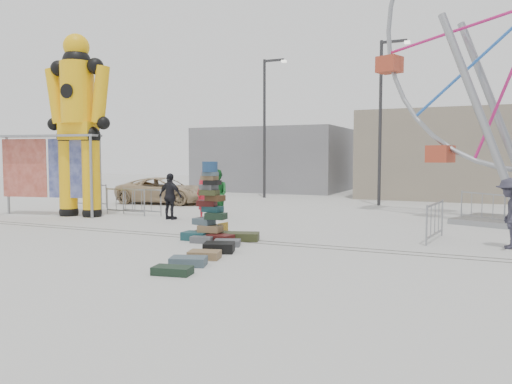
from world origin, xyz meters
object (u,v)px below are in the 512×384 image
at_px(barricade_dummy_b, 125,202).
at_px(parked_suv, 164,191).
at_px(suitcase_tower, 211,218).
at_px(pedestrian_black, 170,196).
at_px(crash_test_dummy, 78,118).
at_px(steamer_trunk, 213,228).
at_px(barricade_dummy_c, 142,202).
at_px(pedestrian_red, 206,194).
at_px(lamp_post_right, 382,114).
at_px(lamp_post_left, 266,121).
at_px(banner_scaffold, 47,155).
at_px(barricade_wheel_back, 482,207).
at_px(pedestrian_green, 217,194).
at_px(pedestrian_grey, 510,213).
at_px(barricade_dummy_a, 87,196).
at_px(barricade_wheel_front, 435,221).

height_order(barricade_dummy_b, parked_suv, parked_suv).
xyz_separation_m(suitcase_tower, pedestrian_black, (-3.71, 3.52, 0.25)).
height_order(crash_test_dummy, barricade_dummy_b, crash_test_dummy).
bearing_deg(steamer_trunk, barricade_dummy_c, 156.73).
bearing_deg(barricade_dummy_c, pedestrian_red, 5.88).
xyz_separation_m(lamp_post_right, lamp_post_left, (-7.00, 2.00, 0.00)).
bearing_deg(lamp_post_right, banner_scaffold, -139.20).
bearing_deg(barricade_wheel_back, parked_suv, -140.90).
distance_m(banner_scaffold, pedestrian_green, 7.16).
relative_size(crash_test_dummy, barricade_wheel_back, 3.72).
relative_size(lamp_post_left, pedestrian_grey, 4.35).
bearing_deg(banner_scaffold, lamp_post_right, 29.98).
xyz_separation_m(crash_test_dummy, parked_suv, (-0.09, 5.99, -3.26)).
bearing_deg(crash_test_dummy, banner_scaffold, -167.73).
bearing_deg(barricade_dummy_b, barricade_dummy_c, 30.45).
height_order(barricade_dummy_a, pedestrian_black, pedestrian_black).
bearing_deg(pedestrian_green, pedestrian_black, -129.66).
xyz_separation_m(steamer_trunk, barricade_wheel_back, (7.59, 6.49, 0.36)).
distance_m(pedestrian_red, parked_suv, 6.81).
relative_size(steamer_trunk, pedestrian_green, 0.42).
relative_size(barricade_dummy_a, parked_suv, 0.42).
relative_size(pedestrian_red, pedestrian_grey, 1.04).
bearing_deg(barricade_dummy_c, pedestrian_green, 4.45).
bearing_deg(barricade_wheel_front, barricade_dummy_c, 88.88).
relative_size(barricade_dummy_c, parked_suv, 0.42).
bearing_deg(barricade_wheel_back, lamp_post_left, -166.51).
height_order(lamp_post_right, barricade_wheel_front, lamp_post_right).
xyz_separation_m(lamp_post_left, pedestrian_black, (0.68, -10.93, -3.60)).
distance_m(suitcase_tower, pedestrian_black, 5.12).
distance_m(lamp_post_left, barricade_dummy_a, 10.96).
xyz_separation_m(lamp_post_right, pedestrian_green, (-4.74, -8.14, -3.53)).
xyz_separation_m(barricade_dummy_a, barricade_wheel_front, (15.85, -3.35, 0.00)).
bearing_deg(barricade_wheel_back, barricade_dummy_c, -121.39).
xyz_separation_m(crash_test_dummy, barricade_wheel_front, (13.51, -0.42, -3.37)).
bearing_deg(crash_test_dummy, pedestrian_grey, -10.07).
bearing_deg(pedestrian_black, suitcase_tower, 141.63).
bearing_deg(crash_test_dummy, suitcase_tower, -27.78).
bearing_deg(steamer_trunk, crash_test_dummy, 174.17).
distance_m(crash_test_dummy, pedestrian_green, 6.41).
relative_size(lamp_post_left, barricade_wheel_back, 4.00).
height_order(crash_test_dummy, barricade_wheel_front, crash_test_dummy).
distance_m(suitcase_tower, pedestrian_red, 5.16).
distance_m(lamp_post_right, pedestrian_red, 10.26).
xyz_separation_m(pedestrian_black, pedestrian_grey, (11.44, -1.49, 0.04)).
relative_size(barricade_dummy_a, pedestrian_green, 1.05).
bearing_deg(pedestrian_green, parked_suv, 164.08).
relative_size(banner_scaffold, pedestrian_grey, 2.48).
distance_m(barricade_dummy_b, barricade_wheel_front, 12.20).
bearing_deg(barricade_wheel_back, crash_test_dummy, -118.24).
xyz_separation_m(barricade_dummy_b, pedestrian_grey, (13.98, -1.99, 0.37)).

